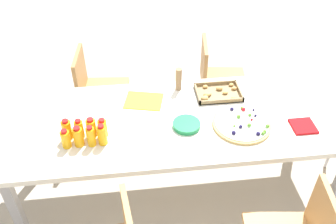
{
  "coord_description": "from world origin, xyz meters",
  "views": [
    {
      "loc": [
        -0.29,
        -1.84,
        2.35
      ],
      "look_at": [
        -0.07,
        0.05,
        0.77
      ],
      "focal_mm": 39.41,
      "sensor_mm": 36.0,
      "label": 1
    }
  ],
  "objects_px": {
    "juice_bottle_0": "(66,139)",
    "juice_bottle_4": "(67,130)",
    "party_table": "(179,125)",
    "plate_stack": "(187,125)",
    "fruit_pizza": "(242,124)",
    "juice_bottle_2": "(91,136)",
    "paper_folder": "(144,101)",
    "snack_tray": "(218,93)",
    "napkin_stack": "(303,126)",
    "juice_bottle_1": "(78,137)",
    "juice_bottle_7": "(103,128)",
    "chair_far_right": "(216,76)",
    "juice_bottle_5": "(79,129)",
    "juice_bottle_3": "(102,135)",
    "chair_far_left": "(96,88)",
    "juice_bottle_6": "(91,128)",
    "cardboard_tube": "(179,79)"
  },
  "relations": [
    {
      "from": "juice_bottle_2",
      "to": "napkin_stack",
      "type": "bearing_deg",
      "value": 0.06
    },
    {
      "from": "chair_far_left",
      "to": "juice_bottle_2",
      "type": "bearing_deg",
      "value": 7.27
    },
    {
      "from": "juice_bottle_3",
      "to": "plate_stack",
      "type": "xyz_separation_m",
      "value": [
        0.53,
        0.09,
        -0.05
      ]
    },
    {
      "from": "chair_far_left",
      "to": "snack_tray",
      "type": "height_order",
      "value": "chair_far_left"
    },
    {
      "from": "juice_bottle_4",
      "to": "paper_folder",
      "type": "height_order",
      "value": "juice_bottle_4"
    },
    {
      "from": "juice_bottle_1",
      "to": "fruit_pizza",
      "type": "height_order",
      "value": "juice_bottle_1"
    },
    {
      "from": "party_table",
      "to": "plate_stack",
      "type": "xyz_separation_m",
      "value": [
        0.04,
        -0.09,
        0.08
      ]
    },
    {
      "from": "party_table",
      "to": "juice_bottle_2",
      "type": "distance_m",
      "value": 0.61
    },
    {
      "from": "juice_bottle_0",
      "to": "juice_bottle_4",
      "type": "xyz_separation_m",
      "value": [
        0.0,
        0.08,
        0.01
      ]
    },
    {
      "from": "snack_tray",
      "to": "plate_stack",
      "type": "relative_size",
      "value": 1.79
    },
    {
      "from": "juice_bottle_6",
      "to": "juice_bottle_2",
      "type": "bearing_deg",
      "value": -89.14
    },
    {
      "from": "juice_bottle_7",
      "to": "paper_folder",
      "type": "distance_m",
      "value": 0.43
    },
    {
      "from": "chair_far_left",
      "to": "paper_folder",
      "type": "distance_m",
      "value": 0.73
    },
    {
      "from": "chair_far_right",
      "to": "plate_stack",
      "type": "xyz_separation_m",
      "value": [
        -0.42,
        -0.91,
        0.27
      ]
    },
    {
      "from": "chair_far_right",
      "to": "juice_bottle_5",
      "type": "bearing_deg",
      "value": -41.75
    },
    {
      "from": "juice_bottle_0",
      "to": "juice_bottle_1",
      "type": "distance_m",
      "value": 0.07
    },
    {
      "from": "chair_far_left",
      "to": "juice_bottle_3",
      "type": "xyz_separation_m",
      "value": [
        0.1,
        -0.95,
        0.32
      ]
    },
    {
      "from": "juice_bottle_4",
      "to": "fruit_pizza",
      "type": "xyz_separation_m",
      "value": [
        1.11,
        -0.01,
        -0.06
      ]
    },
    {
      "from": "juice_bottle_4",
      "to": "napkin_stack",
      "type": "distance_m",
      "value": 1.5
    },
    {
      "from": "chair_far_right",
      "to": "juice_bottle_5",
      "type": "distance_m",
      "value": 1.47
    },
    {
      "from": "party_table",
      "to": "snack_tray",
      "type": "bearing_deg",
      "value": 35.85
    },
    {
      "from": "juice_bottle_2",
      "to": "plate_stack",
      "type": "xyz_separation_m",
      "value": [
        0.6,
        0.1,
        -0.05
      ]
    },
    {
      "from": "chair_far_right",
      "to": "juice_bottle_2",
      "type": "relative_size",
      "value": 5.67
    },
    {
      "from": "chair_far_left",
      "to": "juice_bottle_6",
      "type": "height_order",
      "value": "juice_bottle_6"
    },
    {
      "from": "juice_bottle_5",
      "to": "juice_bottle_6",
      "type": "xyz_separation_m",
      "value": [
        0.07,
        0.0,
        -0.0
      ]
    },
    {
      "from": "chair_far_left",
      "to": "fruit_pizza",
      "type": "distance_m",
      "value": 1.37
    },
    {
      "from": "juice_bottle_5",
      "to": "chair_far_left",
      "type": "bearing_deg",
      "value": 87.58
    },
    {
      "from": "juice_bottle_6",
      "to": "plate_stack",
      "type": "bearing_deg",
      "value": 1.14
    },
    {
      "from": "juice_bottle_1",
      "to": "juice_bottle_7",
      "type": "height_order",
      "value": "juice_bottle_1"
    },
    {
      "from": "juice_bottle_1",
      "to": "juice_bottle_7",
      "type": "distance_m",
      "value": 0.16
    },
    {
      "from": "party_table",
      "to": "plate_stack",
      "type": "relative_size",
      "value": 12.94
    },
    {
      "from": "chair_far_left",
      "to": "chair_far_right",
      "type": "height_order",
      "value": "same"
    },
    {
      "from": "juice_bottle_6",
      "to": "juice_bottle_7",
      "type": "height_order",
      "value": "juice_bottle_6"
    },
    {
      "from": "juice_bottle_2",
      "to": "paper_folder",
      "type": "bearing_deg",
      "value": 49.07
    },
    {
      "from": "juice_bottle_6",
      "to": "cardboard_tube",
      "type": "relative_size",
      "value": 0.78
    },
    {
      "from": "juice_bottle_1",
      "to": "paper_folder",
      "type": "bearing_deg",
      "value": 42.69
    },
    {
      "from": "juice_bottle_3",
      "to": "paper_folder",
      "type": "bearing_deg",
      "value": 54.78
    },
    {
      "from": "paper_folder",
      "to": "party_table",
      "type": "bearing_deg",
      "value": -43.81
    },
    {
      "from": "cardboard_tube",
      "to": "paper_folder",
      "type": "xyz_separation_m",
      "value": [
        -0.26,
        -0.11,
        -0.08
      ]
    },
    {
      "from": "juice_bottle_0",
      "to": "chair_far_right",
      "type": "bearing_deg",
      "value": 40.69
    },
    {
      "from": "juice_bottle_1",
      "to": "snack_tray",
      "type": "relative_size",
      "value": 0.44
    },
    {
      "from": "juice_bottle_1",
      "to": "cardboard_tube",
      "type": "xyz_separation_m",
      "value": [
        0.68,
        0.5,
        0.02
      ]
    },
    {
      "from": "snack_tray",
      "to": "napkin_stack",
      "type": "distance_m",
      "value": 0.63
    },
    {
      "from": "snack_tray",
      "to": "napkin_stack",
      "type": "relative_size",
      "value": 2.13
    },
    {
      "from": "chair_far_right",
      "to": "juice_bottle_0",
      "type": "xyz_separation_m",
      "value": [
        -1.17,
        -1.01,
        0.32
      ]
    },
    {
      "from": "juice_bottle_1",
      "to": "juice_bottle_2",
      "type": "relative_size",
      "value": 0.96
    },
    {
      "from": "juice_bottle_6",
      "to": "chair_far_right",
      "type": "bearing_deg",
      "value": 42.14
    },
    {
      "from": "fruit_pizza",
      "to": "plate_stack",
      "type": "distance_m",
      "value": 0.36
    },
    {
      "from": "plate_stack",
      "to": "paper_folder",
      "type": "bearing_deg",
      "value": 130.55
    },
    {
      "from": "juice_bottle_3",
      "to": "paper_folder",
      "type": "relative_size",
      "value": 0.57
    }
  ]
}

